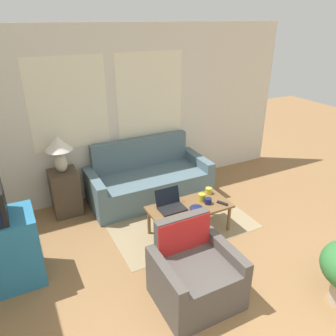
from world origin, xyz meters
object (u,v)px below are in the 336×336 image
Objects in this scene: cup_white at (202,197)px; cup_navy at (208,201)px; tv_remote at (222,203)px; coffee_table at (190,209)px; armchair at (194,276)px; table_lamp at (59,148)px; snack_bowl at (196,208)px; couch at (148,181)px; cup_yellow at (209,191)px; laptop at (170,204)px.

cup_navy is at bearing -71.44° from cup_white.
cup_navy is at bearing 151.09° from tv_remote.
cup_navy is at bearing -12.73° from coffee_table.
cup_white is at bearing 54.30° from armchair.
table_lamp is 1.97m from coffee_table.
snack_bowl is at bearing 176.23° from tv_remote.
coffee_table is at bearing 61.79° from armchair.
armchair is 4.85× the size of snack_bowl.
couch is 1.27m from snack_bowl.
cup_yellow is 0.53× the size of snack_bowl.
cup_navy reaches higher than tv_remote.
couch is 20.52× the size of cup_yellow.
table_lamp reaches higher than laptop.
snack_bowl is at bearing 57.22° from armchair.
tv_remote is at bearing -38.35° from table_lamp.
couch is 1.07m from laptop.
table_lamp is 5.10× the size of cup_white.
cup_yellow is (0.50, -0.96, 0.18)m from couch.
couch is 1.73× the size of coffee_table.
armchair is 8.21× the size of cup_white.
laptop is at bearing 142.95° from snack_bowl.
cup_navy is (0.78, 0.94, 0.17)m from armchair.
cup_white is at bearing 12.45° from coffee_table.
table_lamp is 5.69× the size of cup_yellow.
laptop reaches higher than coffee_table.
laptop reaches higher than cup_white.
cup_white reaches higher than cup_yellow.
cup_yellow is (0.65, 0.09, -0.01)m from laptop.
cup_navy is (0.35, -1.19, 0.17)m from couch.
laptop is 0.34m from snack_bowl.
couch is at bearing 106.24° from cup_navy.
cup_white is (-0.19, -0.12, 0.01)m from cup_yellow.
snack_bowl is (0.03, -0.12, 0.07)m from coffee_table.
tv_remote is (1.78, -1.40, -0.61)m from table_lamp.
cup_navy reaches higher than snack_bowl.
couch reaches higher than laptop.
coffee_table is 7.13× the size of tv_remote.
cup_yellow is (1.77, -1.09, -0.58)m from table_lamp.
armchair reaches higher than cup_yellow.
couch reaches higher than coffee_table.
armchair is at bearing -129.87° from cup_navy.
coffee_table is 11.83× the size of cup_navy.
table_lamp reaches higher than armchair.
cup_white is 0.59× the size of snack_bowl.
couch is 1.14m from coffee_table.
cup_navy is 0.90× the size of cup_white.
snack_bowl is (-0.38, -0.29, -0.01)m from cup_yellow.
tv_remote is (0.95, 0.84, 0.14)m from armchair.
couch is 1.38m from tv_remote.
cup_navy is at bearing -15.65° from laptop.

